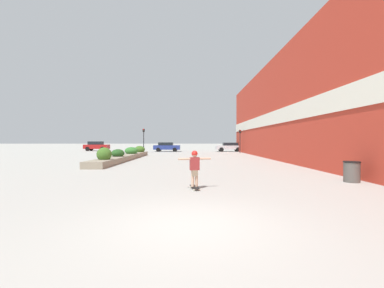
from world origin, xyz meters
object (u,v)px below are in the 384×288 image
traffic_light_right (240,137)px  skateboarder (194,165)px  car_center_right (166,147)px  car_rightmost (96,146)px  skateboard (194,187)px  car_center_left (295,146)px  car_leftmost (229,147)px  trash_bin (351,172)px  traffic_light_left (143,137)px

traffic_light_right → skateboarder: bearing=-103.9°
car_center_right → car_rightmost: bearing=-103.0°
skateboard → skateboarder: (-0.00, 0.00, 0.81)m
car_center_right → traffic_light_right: 12.15m
car_center_right → car_center_left: bearing=87.2°
skateboard → car_center_right: car_center_right is taller
skateboarder → traffic_light_right: size_ratio=0.39×
car_center_right → skateboard: bearing=7.4°
car_center_left → car_center_right: (-20.49, 1.00, -0.07)m
car_center_left → skateboard: bearing=152.5°
skateboarder → car_center_left: car_center_left is taller
skateboarder → car_rightmost: size_ratio=0.32×
car_leftmost → traffic_light_right: bearing=-171.3°
skateboarder → car_rightmost: (-16.68, 35.20, -0.02)m
trash_bin → car_rightmost: bearing=124.8°
car_leftmost → car_rightmost: bearing=83.1°
car_rightmost → car_center_right: bearing=77.0°
car_center_left → car_rightmost: (-32.96, 3.87, 0.00)m
car_center_left → traffic_light_right: bearing=112.9°
trash_bin → traffic_light_right: bearing=89.8°
traffic_light_left → car_center_right: bearing=61.2°
skateboarder → car_leftmost: size_ratio=0.30×
trash_bin → car_center_right: car_center_right is taller
car_leftmost → car_center_left: 10.37m
car_leftmost → traffic_light_left: size_ratio=1.24×
skateboarder → traffic_light_left: size_ratio=0.38×
traffic_light_left → traffic_light_right: (13.75, 0.05, -0.09)m
traffic_light_left → skateboarder: bearing=-75.6°
trash_bin → car_center_left: size_ratio=0.20×
car_center_left → car_center_right: bearing=87.2°
traffic_light_left → traffic_light_right: size_ratio=1.04×
skateboard → trash_bin: 6.87m
skateboarder → trash_bin: size_ratio=1.47×
car_rightmost → car_leftmost: bearing=83.1°
traffic_light_right → traffic_light_left: bearing=-179.8°
car_center_right → traffic_light_right: bearing=65.4°
car_center_right → traffic_light_right: traffic_light_right is taller
skateboarder → car_center_right: bearing=82.8°
trash_bin → skateboard: bearing=-166.7°
car_leftmost → traffic_light_right: 5.41m
trash_bin → car_leftmost: car_leftmost is taller
trash_bin → car_leftmost: (-0.70, 30.86, 0.34)m
car_center_left → traffic_light_left: 23.67m
skateboarder → skateboard: bearing=-14.6°
car_rightmost → traffic_light_right: (23.44, -7.90, 1.41)m
car_center_left → car_center_right: car_center_left is taller
car_rightmost → skateboard: bearing=25.3°
skateboarder → car_leftmost: 32.99m
skateboard → car_center_left: 35.32m
skateboard → traffic_light_right: (6.76, 27.31, 2.20)m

